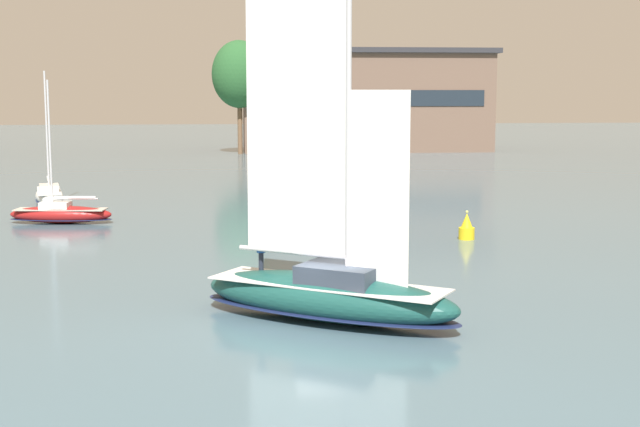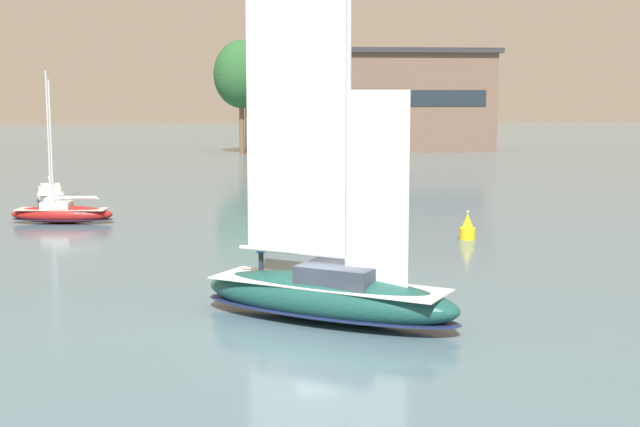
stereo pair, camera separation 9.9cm
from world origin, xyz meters
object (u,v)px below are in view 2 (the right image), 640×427
at_px(tree_shore_left, 241,75).
at_px(sailboat_moored_far_slip, 62,213).
at_px(sailboat_moored_near_marina, 329,175).
at_px(channel_buoy, 467,228).
at_px(sailboat_main, 328,291).
at_px(sailboat_moored_mid_channel, 51,195).

relative_size(tree_shore_left, sailboat_moored_far_slip, 1.65).
bearing_deg(sailboat_moored_near_marina, sailboat_moored_far_slip, -131.52).
distance_m(tree_shore_left, sailboat_moored_far_slip, 65.56).
xyz_separation_m(sailboat_moored_far_slip, channel_buoy, (25.03, -9.02, 0.03)).
xyz_separation_m(sailboat_main, channel_buoy, (10.12, 17.72, -0.48)).
bearing_deg(sailboat_moored_far_slip, sailboat_main, -60.85).
height_order(sailboat_main, sailboat_moored_far_slip, sailboat_main).
xyz_separation_m(sailboat_main, sailboat_moored_far_slip, (-14.91, 26.74, -0.51)).
bearing_deg(sailboat_moored_far_slip, sailboat_moored_near_marina, 48.48).
xyz_separation_m(sailboat_moored_near_marina, channel_buoy, (4.81, -31.86, -0.16)).
height_order(sailboat_moored_mid_channel, sailboat_moored_far_slip, sailboat_moored_mid_channel).
xyz_separation_m(sailboat_main, sailboat_moored_near_marina, (5.31, 49.58, -0.32)).
relative_size(sailboat_main, sailboat_moored_mid_channel, 1.44).
distance_m(sailboat_main, channel_buoy, 20.41).
bearing_deg(sailboat_moored_far_slip, tree_shore_left, 78.88).
bearing_deg(sailboat_moored_mid_channel, sailboat_main, -64.59).
relative_size(tree_shore_left, sailboat_main, 1.06).
bearing_deg(tree_shore_left, sailboat_moored_near_marina, -79.25).
bearing_deg(sailboat_moored_near_marina, sailboat_main, -96.11).
relative_size(sailboat_moored_mid_channel, channel_buoy, 5.92).
relative_size(sailboat_main, channel_buoy, 8.55).
distance_m(tree_shore_left, sailboat_moored_near_marina, 42.62).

